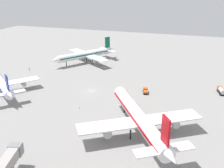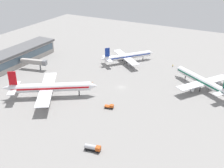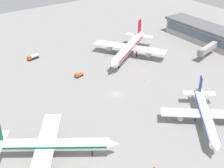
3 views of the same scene
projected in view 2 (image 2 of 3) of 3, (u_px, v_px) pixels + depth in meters
name	position (u px, v px, depth m)	size (l,w,h in m)	color
ground	(121.00, 87.00, 155.98)	(288.00, 288.00, 0.00)	gray
terminal_building	(9.00, 60.00, 180.93)	(76.41, 14.67, 9.83)	#9E9993
airplane_at_gate	(127.00, 56.00, 188.49)	(32.93, 29.19, 12.09)	white
airplane_taxiing	(202.00, 81.00, 152.48)	(31.73, 37.62, 13.15)	white
airplane_distant	(50.00, 87.00, 143.73)	(36.42, 43.28, 14.95)	white
pushback_tractor	(110.00, 106.00, 135.13)	(3.17, 4.75, 1.90)	black
fuel_truck	(93.00, 148.00, 106.48)	(3.18, 6.55, 2.50)	black
ground_crew_worker	(173.00, 66.00, 182.58)	(0.48, 0.56, 1.67)	#1E2338
jet_bridge	(34.00, 62.00, 177.08)	(7.01, 17.65, 6.74)	#9E9993
safety_cone_near_gate	(92.00, 82.00, 161.53)	(0.44, 0.44, 0.60)	#EA590C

